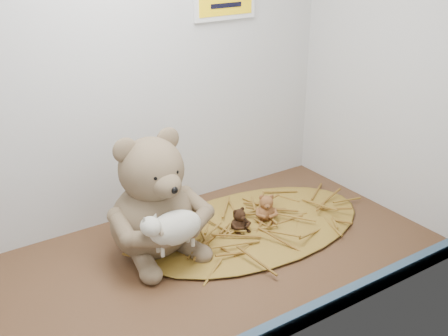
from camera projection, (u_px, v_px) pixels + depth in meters
alcove_shell at (159, 63)px, 114.55cm from camera, size 120.40×60.20×90.40cm
front_rail at (266, 335)px, 103.33cm from camera, size 119.28×2.20×3.60cm
straw_bed at (252, 226)px, 142.22cm from camera, size 62.84×36.49×1.22cm
main_teddy at (151, 195)px, 126.57cm from camera, size 25.36×26.62×29.77cm
toy_lamb at (175, 228)px, 119.84cm from camera, size 16.16×9.86×10.44cm
mini_teddy_tan at (266, 206)px, 143.09cm from camera, size 8.11×8.23×7.22cm
mini_teddy_brown at (239, 219)px, 138.11cm from camera, size 5.38×5.65×6.33cm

